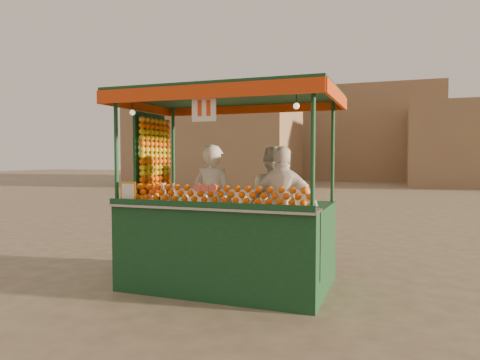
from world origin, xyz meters
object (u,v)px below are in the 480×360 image
(vendor_left, at_px, (213,203))
(juice_cart, at_px, (221,224))
(vendor_right, at_px, (283,206))
(vendor_middle, at_px, (273,201))

(vendor_left, bearing_deg, juice_cart, 143.42)
(juice_cart, relative_size, vendor_right, 1.82)
(juice_cart, height_order, vendor_left, juice_cart)
(vendor_left, bearing_deg, vendor_right, -174.57)
(vendor_middle, bearing_deg, vendor_left, 63.71)
(vendor_right, bearing_deg, vendor_left, 2.29)
(juice_cart, distance_m, vendor_middle, 0.96)
(juice_cart, distance_m, vendor_right, 0.88)
(vendor_left, distance_m, vendor_right, 1.00)
(vendor_middle, height_order, vendor_right, vendor_middle)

